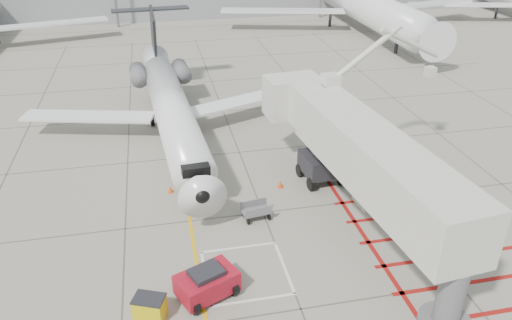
{
  "coord_description": "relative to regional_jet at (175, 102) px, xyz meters",
  "views": [
    {
      "loc": [
        -5.46,
        -20.08,
        16.76
      ],
      "look_at": [
        0.0,
        6.0,
        2.5
      ],
      "focal_mm": 35.0,
      "sensor_mm": 36.0,
      "label": 1
    }
  ],
  "objects": [
    {
      "name": "regional_jet",
      "position": [
        0.0,
        0.0,
        0.0
      ],
      "size": [
        25.1,
        30.71,
        7.65
      ],
      "primitive_type": null,
      "rotation": [
        0.0,
        0.0,
        0.07
      ],
      "color": "white",
      "rests_on": "ground_plane"
    },
    {
      "name": "jet_bridge",
      "position": [
        9.52,
        -12.58,
        0.19
      ],
      "size": [
        11.54,
        20.96,
        8.03
      ],
      "primitive_type": null,
      "rotation": [
        0.0,
        0.0,
        0.1
      ],
      "color": "silver",
      "rests_on": "ground_plane"
    },
    {
      "name": "cone_nose",
      "position": [
        -0.92,
        -5.79,
        -3.6
      ],
      "size": [
        0.32,
        0.32,
        0.45
      ],
      "primitive_type": "cone",
      "color": "#DA4C0B",
      "rests_on": "ground_plane"
    },
    {
      "name": "pushback_tug",
      "position": [
        0.28,
        -15.43,
        -3.03
      ],
      "size": [
        3.19,
        2.67,
        1.6
      ],
      "primitive_type": null,
      "rotation": [
        0.0,
        0.0,
        0.42
      ],
      "color": "#A40F22",
      "rests_on": "ground_plane"
    },
    {
      "name": "ground_power_unit",
      "position": [
        11.46,
        -9.57,
        -2.76
      ],
      "size": [
        2.84,
        1.84,
        2.14
      ],
      "primitive_type": null,
      "rotation": [
        0.0,
        0.0,
        0.1
      ],
      "color": "beige",
      "rests_on": "ground_plane"
    },
    {
      "name": "ground_plane",
      "position": [
        4.34,
        -13.21,
        -3.82
      ],
      "size": [
        260.0,
        260.0,
        0.0
      ],
      "primitive_type": "plane",
      "color": "gray",
      "rests_on": "ground"
    },
    {
      "name": "cone_side",
      "position": [
        6.06,
        -6.62,
        -3.58
      ],
      "size": [
        0.35,
        0.35,
        0.48
      ],
      "primitive_type": "cone",
      "color": "#DC440B",
      "rests_on": "ground_plane"
    },
    {
      "name": "spill_bin",
      "position": [
        -2.38,
        -16.29,
        -3.25
      ],
      "size": [
        1.56,
        1.32,
        1.14
      ],
      "primitive_type": null,
      "rotation": [
        0.0,
        0.0,
        -0.39
      ],
      "color": "#CDB80B",
      "rests_on": "ground_plane"
    },
    {
      "name": "baggage_cart",
      "position": [
        3.83,
        -9.71,
        -3.31
      ],
      "size": [
        1.76,
        1.26,
        1.03
      ],
      "primitive_type": null,
      "rotation": [
        0.0,
        0.0,
        0.15
      ],
      "color": "slate",
      "rests_on": "ground_plane"
    }
  ]
}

